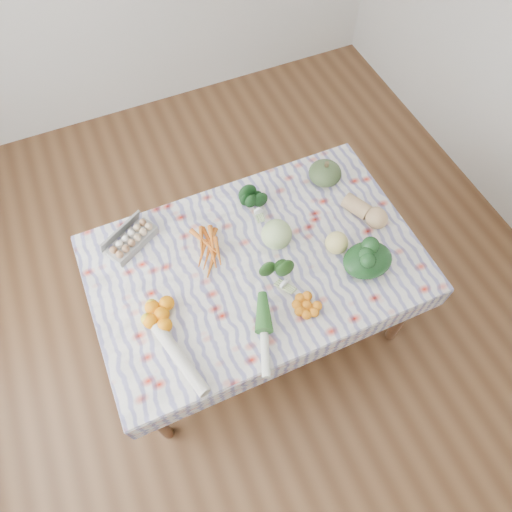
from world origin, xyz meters
TOP-DOWN VIEW (x-y plane):
  - ground at (0.00, 0.00)m, footprint 4.50×4.50m
  - dining_table at (0.00, 0.00)m, footprint 1.60×1.00m
  - tablecloth at (0.00, 0.00)m, footprint 1.66×1.06m
  - egg_carton at (-0.54, 0.35)m, footprint 0.29×0.23m
  - carrot_bunch at (-0.20, 0.15)m, footprint 0.28×0.27m
  - kale_bunch at (0.13, 0.30)m, footprint 0.15×0.14m
  - kabocha_squash at (0.57, 0.34)m, footprint 0.23×0.23m
  - cabbage at (0.14, 0.06)m, footprint 0.17×0.17m
  - butternut_squash at (0.64, 0.02)m, footprint 0.21×0.27m
  - orange_cluster at (-0.52, -0.10)m, footprint 0.30×0.30m
  - broccoli at (0.05, -0.14)m, footprint 0.17×0.17m
  - mandarin_cluster at (0.12, -0.33)m, footprint 0.20×0.20m
  - grapefruit at (0.40, -0.09)m, footprint 0.15×0.15m
  - spinach_bag at (0.50, -0.24)m, footprint 0.30×0.26m
  - daikon at (-0.51, -0.33)m, footprint 0.16×0.41m
  - leek at (-0.13, -0.38)m, footprint 0.18×0.38m

SIDE VIEW (x-z plane):
  - ground at x=0.00m, z-range 0.00..0.00m
  - dining_table at x=0.00m, z-range 0.30..1.05m
  - tablecloth at x=0.00m, z-range 0.75..0.76m
  - carrot_bunch at x=-0.20m, z-range 0.76..0.80m
  - leek at x=-0.13m, z-range 0.76..0.80m
  - mandarin_cluster at x=0.12m, z-range 0.76..0.81m
  - daikon at x=-0.51m, z-range 0.76..0.82m
  - egg_carton at x=-0.54m, z-range 0.76..0.83m
  - orange_cluster at x=-0.52m, z-range 0.76..0.84m
  - broccoli at x=0.05m, z-range 0.76..0.86m
  - spinach_bag at x=0.50m, z-range 0.76..0.87m
  - butternut_squash at x=0.64m, z-range 0.76..0.88m
  - grapefruit at x=0.40m, z-range 0.76..0.88m
  - kabocha_squash at x=0.57m, z-range 0.76..0.88m
  - kale_bunch at x=0.13m, z-range 0.76..0.89m
  - cabbage at x=0.14m, z-range 0.76..0.92m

